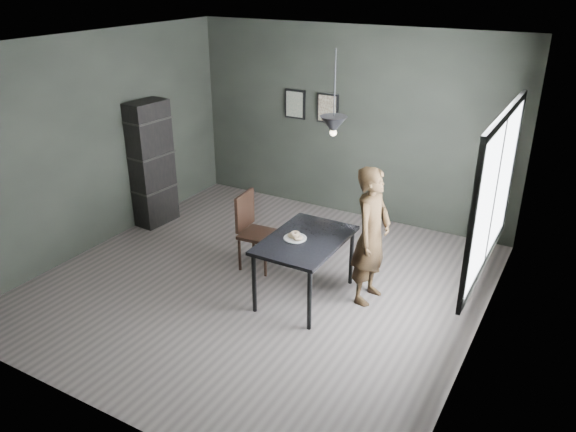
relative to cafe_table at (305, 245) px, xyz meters
The scene contains 13 objects.
ground 0.90m from the cafe_table, behind, with size 5.00×5.00×0.00m, color #3D3735.
back_wall 2.67m from the cafe_table, 103.50° to the left, with size 5.00×0.10×2.80m, color black.
ceiling 2.21m from the cafe_table, behind, with size 5.00×5.00×0.02m.
window_assembly 2.10m from the cafe_table, ahead, with size 0.04×1.96×1.56m.
cafe_table is the anchor object (origin of this frame).
white_plate 0.14m from the cafe_table, 141.21° to the right, with size 0.23×0.23×0.01m, color silver.
donut_pile 0.17m from the cafe_table, 141.21° to the right, with size 0.19×0.13×0.08m.
woman 0.74m from the cafe_table, 27.35° to the left, with size 0.58×0.38×1.59m, color black.
wood_chair 0.99m from the cafe_table, 159.90° to the left, with size 0.45×0.45×0.98m.
shelf_unit 3.03m from the cafe_table, 165.37° to the left, with size 0.34×0.61×1.82m, color black.
pendant_lamp 1.41m from the cafe_table, 21.80° to the left, with size 0.28×0.28×0.86m.
framed_print_left 3.03m from the cafe_table, 121.30° to the left, with size 0.34×0.04×0.44m.
framed_print_right 2.80m from the cafe_table, 111.06° to the left, with size 0.34×0.04×0.44m.
Camera 1 is at (3.19, -4.96, 3.52)m, focal length 35.00 mm.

